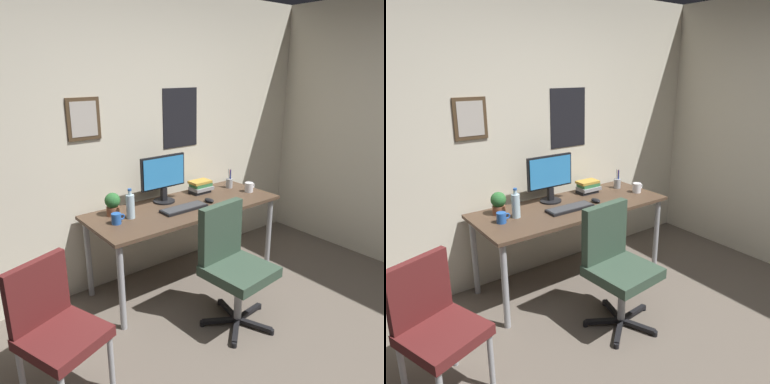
% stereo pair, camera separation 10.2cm
% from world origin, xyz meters
% --- Properties ---
extents(wall_back, '(4.40, 0.10, 2.60)m').
position_xyz_m(wall_back, '(-0.00, 2.15, 1.30)').
color(wall_back, beige).
rests_on(wall_back, ground_plane).
extents(desk, '(1.77, 0.71, 0.75)m').
position_xyz_m(desk, '(0.29, 1.71, 0.67)').
color(desk, '#4C3828').
rests_on(desk, ground_plane).
extents(office_chair, '(0.56, 0.57, 0.95)m').
position_xyz_m(office_chair, '(0.20, 1.00, 0.53)').
color(office_chair, '#334738').
rests_on(office_chair, ground_plane).
extents(side_chair, '(0.54, 0.54, 0.88)m').
position_xyz_m(side_chair, '(-1.13, 1.10, 0.50)').
color(side_chair, '#591E1E').
rests_on(side_chair, ground_plane).
extents(monitor, '(0.46, 0.20, 0.43)m').
position_xyz_m(monitor, '(0.20, 1.91, 0.99)').
color(monitor, black).
rests_on(monitor, desk).
extents(keyboard, '(0.43, 0.15, 0.03)m').
position_xyz_m(keyboard, '(0.22, 1.63, 0.76)').
color(keyboard, black).
rests_on(keyboard, desk).
extents(computer_mouse, '(0.06, 0.11, 0.04)m').
position_xyz_m(computer_mouse, '(0.52, 1.64, 0.77)').
color(computer_mouse, black).
rests_on(computer_mouse, desk).
extents(water_bottle, '(0.07, 0.07, 0.25)m').
position_xyz_m(water_bottle, '(-0.25, 1.74, 0.85)').
color(water_bottle, silver).
rests_on(water_bottle, desk).
extents(coffee_mug_near, '(0.12, 0.08, 0.09)m').
position_xyz_m(coffee_mug_near, '(1.04, 1.64, 0.79)').
color(coffee_mug_near, white).
rests_on(coffee_mug_near, desk).
extents(coffee_mug_far, '(0.12, 0.08, 0.09)m').
position_xyz_m(coffee_mug_far, '(-0.39, 1.70, 0.79)').
color(coffee_mug_far, '#2659B2').
rests_on(coffee_mug_far, desk).
extents(potted_plant, '(0.13, 0.13, 0.19)m').
position_xyz_m(potted_plant, '(-0.33, 1.89, 0.85)').
color(potted_plant, brown).
rests_on(potted_plant, desk).
extents(pen_cup, '(0.07, 0.07, 0.20)m').
position_xyz_m(pen_cup, '(0.98, 1.86, 0.80)').
color(pen_cup, '#9EA0A5').
rests_on(pen_cup, desk).
extents(book_stack_left, '(0.22, 0.16, 0.12)m').
position_xyz_m(book_stack_left, '(0.65, 1.92, 0.81)').
color(book_stack_left, black).
rests_on(book_stack_left, desk).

